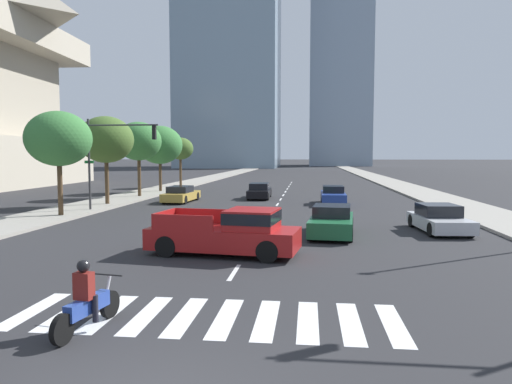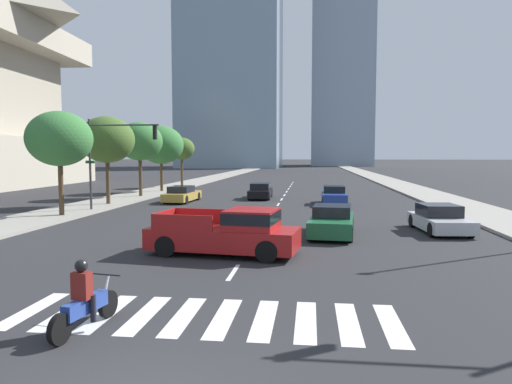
# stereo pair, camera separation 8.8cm
# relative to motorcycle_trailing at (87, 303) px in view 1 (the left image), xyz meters

# --- Properties ---
(sidewalk_east) EXTENTS (4.00, 260.00, 0.15)m
(sidewalk_east) POSITION_rel_motorcycle_trailing_xyz_m (14.95, 26.92, -0.51)
(sidewalk_east) COLOR gray
(sidewalk_east) RESTS_ON ground
(sidewalk_west) EXTENTS (4.00, 260.00, 0.15)m
(sidewalk_west) POSITION_rel_motorcycle_trailing_xyz_m (-10.50, 26.92, -0.51)
(sidewalk_west) COLOR gray
(sidewalk_west) RESTS_ON ground
(crosswalk_near) EXTENTS (8.55, 2.61, 0.01)m
(crosswalk_near) POSITION_rel_motorcycle_trailing_xyz_m (2.22, 1.05, -0.58)
(crosswalk_near) COLOR silver
(crosswalk_near) RESTS_ON ground
(lane_divider_center) EXTENTS (0.14, 50.00, 0.01)m
(lane_divider_center) POSITION_rel_motorcycle_trailing_xyz_m (2.22, 29.05, -0.58)
(lane_divider_center) COLOR silver
(lane_divider_center) RESTS_ON ground
(motorcycle_trailing) EXTENTS (0.71, 2.17, 1.49)m
(motorcycle_trailing) POSITION_rel_motorcycle_trailing_xyz_m (0.00, 0.00, 0.00)
(motorcycle_trailing) COLOR black
(motorcycle_trailing) RESTS_ON ground
(pickup_truck) EXTENTS (5.58, 2.74, 1.67)m
(pickup_truck) POSITION_rel_motorcycle_trailing_xyz_m (1.70, 7.57, 0.23)
(pickup_truck) COLOR maroon
(pickup_truck) RESTS_ON ground
(sedan_black_0) EXTENTS (1.83, 4.77, 1.29)m
(sedan_black_0) POSITION_rel_motorcycle_trailing_xyz_m (0.43, 29.65, 0.01)
(sedan_black_0) COLOR black
(sedan_black_0) RESTS_ON ground
(sedan_silver_1) EXTENTS (2.21, 4.35, 1.27)m
(sedan_silver_1) POSITION_rel_motorcycle_trailing_xyz_m (10.56, 13.74, -0.00)
(sedan_silver_1) COLOR #B7BABF
(sedan_silver_1) RESTS_ON ground
(sedan_green_2) EXTENTS (2.24, 4.52, 1.34)m
(sedan_green_2) POSITION_rel_motorcycle_trailing_xyz_m (5.51, 12.16, 0.03)
(sedan_green_2) COLOR #1E6038
(sedan_green_2) RESTS_ON ground
(sedan_blue_3) EXTENTS (1.79, 4.66, 1.34)m
(sedan_blue_3) POSITION_rel_motorcycle_trailing_xyz_m (6.25, 25.71, 0.04)
(sedan_blue_3) COLOR navy
(sedan_blue_3) RESTS_ON ground
(sedan_gold_4) EXTENTS (1.98, 4.71, 1.24)m
(sedan_gold_4) POSITION_rel_motorcycle_trailing_xyz_m (-5.24, 26.05, -0.01)
(sedan_gold_4) COLOR #B28E38
(sedan_gold_4) RESTS_ON ground
(traffic_signal_far) EXTENTS (4.81, 0.28, 5.69)m
(traffic_signal_far) POSITION_rel_motorcycle_trailing_xyz_m (-7.59, 19.39, 3.49)
(traffic_signal_far) COLOR #333335
(traffic_signal_far) RESTS_ON sidewalk_west
(street_tree_nearest) EXTENTS (3.68, 3.68, 5.93)m
(street_tree_nearest) POSITION_rel_motorcycle_trailing_xyz_m (-9.70, 16.54, 3.92)
(street_tree_nearest) COLOR #4C3823
(street_tree_nearest) RESTS_ON sidewalk_west
(street_tree_second) EXTENTS (3.84, 3.84, 6.15)m
(street_tree_second) POSITION_rel_motorcycle_trailing_xyz_m (-9.70, 22.83, 4.07)
(street_tree_second) COLOR #4C3823
(street_tree_second) RESTS_ON sidewalk_west
(street_tree_third) EXTENTS (3.79, 3.79, 6.21)m
(street_tree_third) POSITION_rel_motorcycle_trailing_xyz_m (-9.70, 29.24, 4.15)
(street_tree_third) COLOR #4C3823
(street_tree_third) RESTS_ON sidewalk_west
(street_tree_fourth) EXTENTS (4.28, 4.28, 6.23)m
(street_tree_fourth) POSITION_rel_motorcycle_trailing_xyz_m (-9.70, 34.88, 3.97)
(street_tree_fourth) COLOR #4C3823
(street_tree_fourth) RESTS_ON sidewalk_west
(street_tree_fifth) EXTENTS (2.87, 2.87, 5.39)m
(street_tree_fifth) POSITION_rel_motorcycle_trailing_xyz_m (-9.70, 42.08, 3.70)
(street_tree_fifth) COLOR #4C3823
(street_tree_fifth) RESTS_ON sidewalk_west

